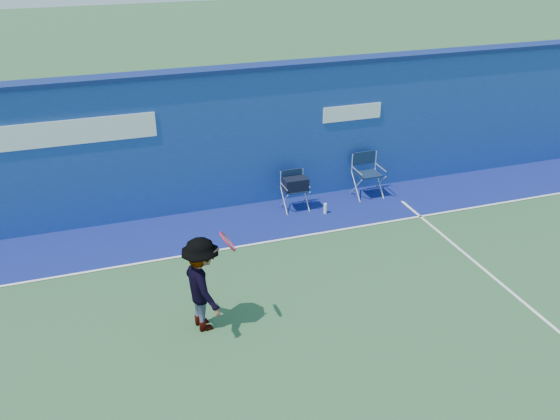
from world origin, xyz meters
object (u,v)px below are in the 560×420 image
object	(u,v)px
directors_chair_left	(295,194)
water_bottle	(325,209)
tennis_player	(202,284)
directors_chair_right	(367,183)

from	to	relation	value
directors_chair_left	water_bottle	xyz separation A→B (m)	(0.55, -0.42, -0.24)
directors_chair_left	tennis_player	world-z (taller)	tennis_player
directors_chair_right	tennis_player	distance (m)	5.87
directors_chair_left	tennis_player	bearing A→B (deg)	-128.67
directors_chair_right	water_bottle	xyz separation A→B (m)	(-1.27, -0.54, -0.20)
directors_chair_left	water_bottle	world-z (taller)	directors_chair_left
directors_chair_left	water_bottle	distance (m)	0.73
directors_chair_right	water_bottle	distance (m)	1.40
directors_chair_left	directors_chair_right	world-z (taller)	directors_chair_right
directors_chair_left	tennis_player	size ratio (longest dim) A/B	0.51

